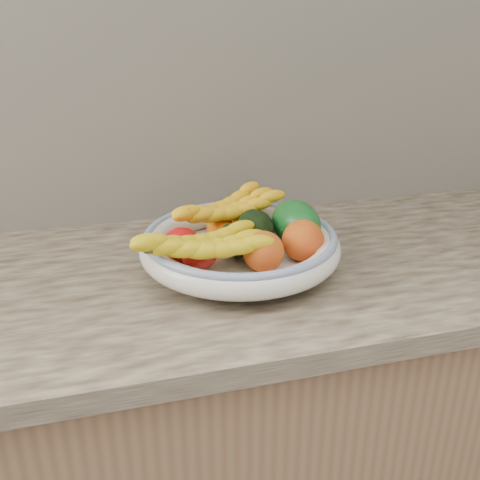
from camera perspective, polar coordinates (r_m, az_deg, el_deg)
name	(u,v)px	position (r m, az deg, el deg)	size (l,w,h in m)	color
kitchen_counter	(237,430)	(1.33, -0.30, -19.59)	(2.44, 0.66, 1.40)	brown
fruit_bowl	(240,245)	(1.04, 0.00, -0.58)	(0.39, 0.39, 0.08)	silver
clementine_back_left	(220,228)	(1.11, -2.13, 1.30)	(0.06, 0.06, 0.05)	orange
clementine_back_right	(244,221)	(1.15, 0.43, 2.07)	(0.05, 0.05, 0.05)	#E44F04
clementine_back_mid	(223,229)	(1.10, -1.84, 1.13)	(0.05, 0.05, 0.05)	#FF6705
tomato_left	(181,245)	(1.02, -6.27, -0.50)	(0.07, 0.07, 0.07)	#B90A0E
tomato_near_left	(199,253)	(0.98, -4.39, -1.35)	(0.07, 0.07, 0.06)	#B1140F
avocado_center	(236,240)	(1.03, -0.45, 0.01)	(0.06, 0.09, 0.06)	black
avocado_right	(255,229)	(1.08, 1.60, 1.13)	(0.08, 0.11, 0.08)	black
green_mango	(296,223)	(1.08, 5.98, 1.82)	(0.08, 0.13, 0.09)	#0E4C18
peach_front	(263,252)	(0.97, 2.52, -1.24)	(0.08, 0.08, 0.08)	orange
peach_right	(303,241)	(1.02, 6.73, -0.06)	(0.08, 0.08, 0.08)	orange
banana_bunch_back	(226,212)	(1.10, -1.54, 2.95)	(0.27, 0.10, 0.08)	yellow
banana_bunch_front	(201,249)	(0.95, -4.16, -0.93)	(0.26, 0.11, 0.07)	yellow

